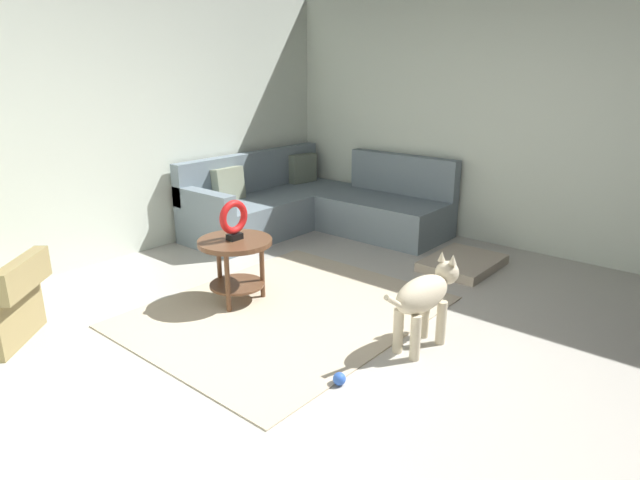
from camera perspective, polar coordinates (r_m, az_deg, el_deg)
ground_plane at (r=3.91m, az=2.50°, el=-11.74°), size 6.00×6.00×0.10m
wall_back at (r=5.71m, az=-21.76°, el=11.32°), size 6.00×0.12×2.70m
wall_right at (r=6.03m, az=20.49°, el=11.74°), size 0.12×6.00×2.70m
area_rug at (r=4.40m, az=-3.55°, el=-7.44°), size 2.30×1.90×0.01m
sectional_couch at (r=6.42m, az=-0.83°, el=3.54°), size 2.20×2.25×0.88m
side_table at (r=4.47m, az=-8.82°, el=-1.45°), size 0.60×0.60×0.54m
torus_sculpture at (r=4.39m, az=-9.01°, el=2.18°), size 0.28×0.08×0.33m
dog_bed_mat at (r=5.47m, az=14.69°, el=-2.35°), size 0.80×0.60×0.09m
dog at (r=3.81m, az=10.97°, el=-5.75°), size 0.85×0.26×0.63m
dog_toy_ball at (r=3.46m, az=2.03°, el=-14.30°), size 0.08×0.08×0.08m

